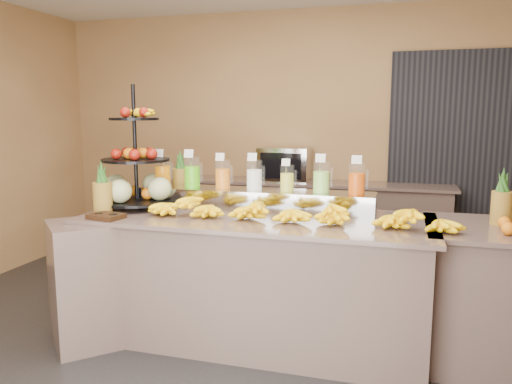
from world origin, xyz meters
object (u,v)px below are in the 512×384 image
at_px(fruit_stand, 142,177).
at_px(condiment_caddy, 106,216).
at_px(pitcher_tray, 254,199).
at_px(oven_warmer, 285,164).
at_px(banana_heap, 295,210).

relative_size(fruit_stand, condiment_caddy, 4.19).
height_order(pitcher_tray, oven_warmer, oven_warmer).
relative_size(banana_heap, fruit_stand, 2.27).
relative_size(pitcher_tray, condiment_caddy, 8.09).
xyz_separation_m(fruit_stand, condiment_caddy, (-0.02, -0.49, -0.22)).
relative_size(fruit_stand, oven_warmer, 1.74).
height_order(banana_heap, condiment_caddy, banana_heap).
xyz_separation_m(pitcher_tray, fruit_stand, (-0.88, -0.17, 0.17)).
bearing_deg(condiment_caddy, oven_warmer, 72.11).
bearing_deg(oven_warmer, pitcher_tray, -85.59).
distance_m(fruit_stand, oven_warmer, 1.98).
distance_m(condiment_caddy, oven_warmer, 2.45).
xyz_separation_m(pitcher_tray, oven_warmer, (-0.14, 1.67, 0.11)).
bearing_deg(banana_heap, pitcher_tray, 137.77).
distance_m(pitcher_tray, fruit_stand, 0.91).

